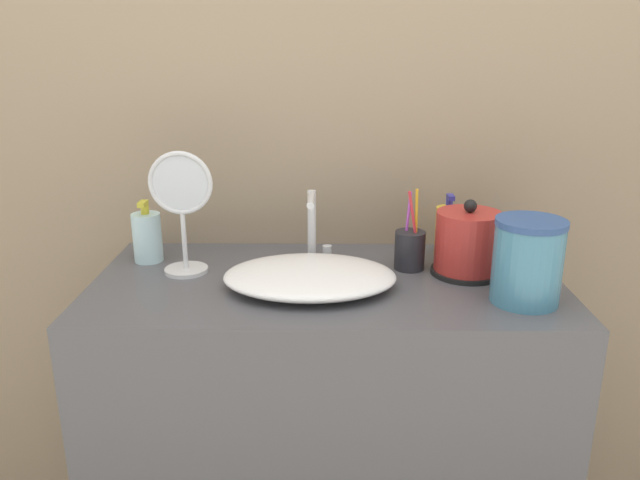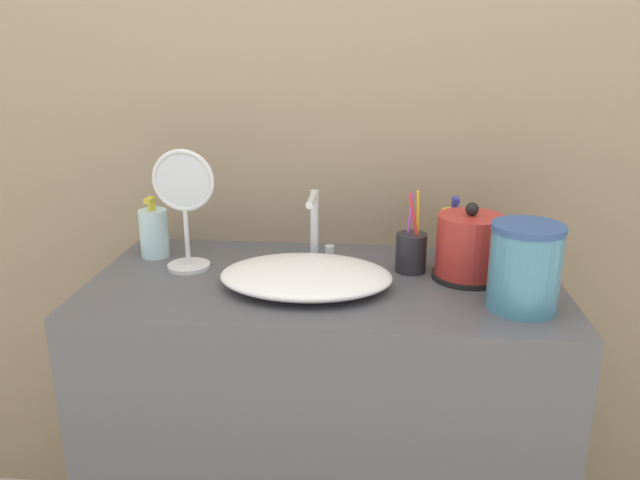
# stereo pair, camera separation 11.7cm
# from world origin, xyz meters

# --- Properties ---
(wall_back) EXTENTS (6.00, 0.04, 2.60)m
(wall_back) POSITION_xyz_m (0.00, 0.57, 1.30)
(wall_back) COLOR gray
(wall_back) RESTS_ON ground_plane
(vanity_counter) EXTENTS (1.12, 0.55, 0.88)m
(vanity_counter) POSITION_xyz_m (0.00, 0.28, 0.44)
(vanity_counter) COLOR #4C4C51
(vanity_counter) RESTS_ON ground_plane
(sink_basin) EXTENTS (0.40, 0.29, 0.06)m
(sink_basin) POSITION_xyz_m (-0.04, 0.22, 0.91)
(sink_basin) COLOR white
(sink_basin) RESTS_ON vanity_counter
(faucet) EXTENTS (0.06, 0.13, 0.19)m
(faucet) POSITION_xyz_m (-0.03, 0.40, 0.98)
(faucet) COLOR silver
(faucet) RESTS_ON vanity_counter
(electric_kettle) EXTENTS (0.17, 0.17, 0.19)m
(electric_kettle) POSITION_xyz_m (0.34, 0.32, 0.95)
(electric_kettle) COLOR black
(electric_kettle) RESTS_ON vanity_counter
(toothbrush_cup) EXTENTS (0.08, 0.08, 0.21)m
(toothbrush_cup) POSITION_xyz_m (0.21, 0.35, 0.93)
(toothbrush_cup) COLOR #232328
(toothbrush_cup) RESTS_ON vanity_counter
(lotion_bottle) EXTENTS (0.07, 0.07, 0.17)m
(lotion_bottle) POSITION_xyz_m (0.32, 0.45, 0.95)
(lotion_bottle) COLOR gold
(lotion_bottle) RESTS_ON vanity_counter
(shampoo_bottle) EXTENTS (0.07, 0.07, 0.16)m
(shampoo_bottle) POSITION_xyz_m (-0.47, 0.40, 0.95)
(shampoo_bottle) COLOR silver
(shampoo_bottle) RESTS_ON vanity_counter
(vanity_mirror) EXTENTS (0.16, 0.11, 0.30)m
(vanity_mirror) POSITION_xyz_m (-0.35, 0.32, 1.05)
(vanity_mirror) COLOR silver
(vanity_mirror) RESTS_ON vanity_counter
(water_pitcher) EXTENTS (0.15, 0.15, 0.19)m
(water_pitcher) POSITION_xyz_m (0.43, 0.15, 0.97)
(water_pitcher) COLOR teal
(water_pitcher) RESTS_ON vanity_counter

